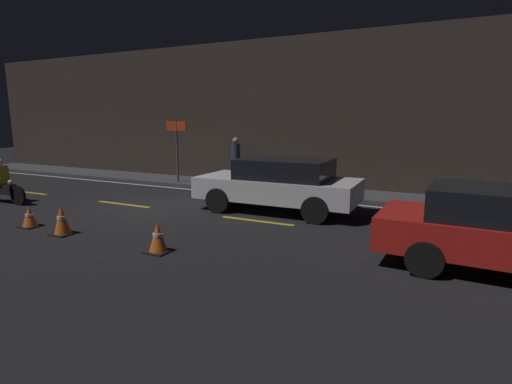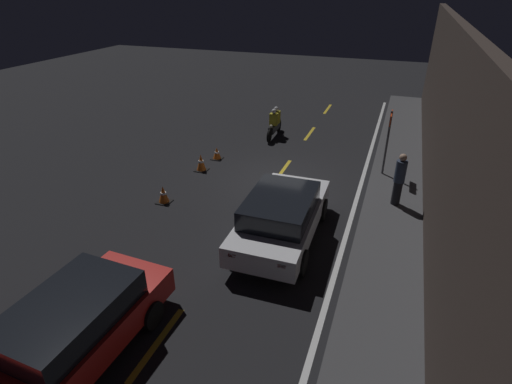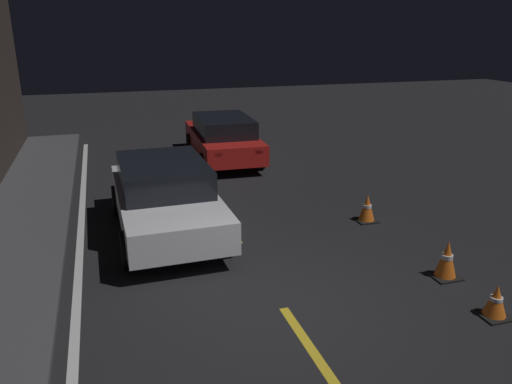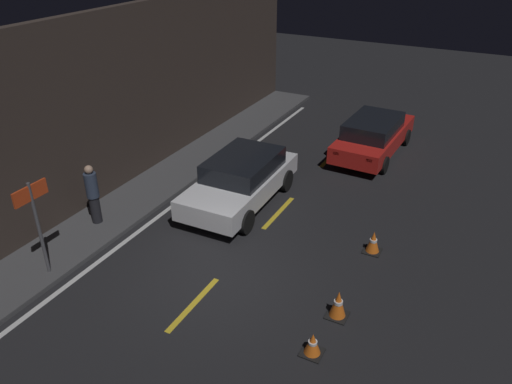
{
  "view_description": "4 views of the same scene",
  "coord_description": "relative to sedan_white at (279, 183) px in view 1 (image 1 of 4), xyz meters",
  "views": [
    {
      "loc": [
        7.82,
        -8.79,
        2.55
      ],
      "look_at": [
        3.64,
        -0.33,
        0.81
      ],
      "focal_mm": 28.0,
      "sensor_mm": 36.0,
      "label": 1
    },
    {
      "loc": [
        12.71,
        3.86,
        6.52
      ],
      "look_at": [
        3.28,
        0.43,
        1.23
      ],
      "focal_mm": 28.0,
      "sensor_mm": 36.0,
      "label": 2
    },
    {
      "loc": [
        -6.22,
        2.37,
        4.07
      ],
      "look_at": [
        2.63,
        -0.38,
        1.0
      ],
      "focal_mm": 35.0,
      "sensor_mm": 36.0,
      "label": 3
    },
    {
      "loc": [
        -8.02,
        -5.22,
        7.55
      ],
      "look_at": [
        2.75,
        0.36,
        0.97
      ],
      "focal_mm": 35.0,
      "sensor_mm": 36.0,
      "label": 4
    }
  ],
  "objects": [
    {
      "name": "shop_sign",
      "position": [
        -5.3,
        2.38,
        1.02
      ],
      "size": [
        0.9,
        0.08,
        2.4
      ],
      "color": "#4C4C51",
      "rests_on": "raised_curb"
    },
    {
      "name": "traffic_cone_near",
      "position": [
        -4.69,
        -4.18,
        -0.55
      ],
      "size": [
        0.44,
        0.44,
        0.5
      ],
      "color": "black",
      "rests_on": "ground"
    },
    {
      "name": "traffic_cone_far",
      "position": [
        -0.73,
        -4.28,
        -0.5
      ],
      "size": [
        0.45,
        0.45,
        0.6
      ],
      "color": "black",
      "rests_on": "ground"
    },
    {
      "name": "raised_curb",
      "position": [
        -3.57,
        2.9,
        -0.73
      ],
      "size": [
        28.0,
        1.83,
        0.12
      ],
      "color": "#424244",
      "rests_on": "ground"
    },
    {
      "name": "lane_dash_c",
      "position": [
        -4.57,
        -1.28,
        -0.79
      ],
      "size": [
        2.0,
        0.14,
        0.01
      ],
      "color": "gold",
      "rests_on": "ground"
    },
    {
      "name": "pedestrian",
      "position": [
        -3.03,
        2.95,
        0.22
      ],
      "size": [
        0.34,
        0.34,
        1.74
      ],
      "color": "black",
      "rests_on": "raised_curb"
    },
    {
      "name": "lane_solid_kerb",
      "position": [
        -3.57,
        1.73,
        -0.79
      ],
      "size": [
        25.2,
        0.14,
        0.01
      ],
      "color": "silver",
      "rests_on": "ground"
    },
    {
      "name": "lane_dash_b",
      "position": [
        -9.07,
        -1.28,
        -0.79
      ],
      "size": [
        2.0,
        0.14,
        0.01
      ],
      "color": "gold",
      "rests_on": "ground"
    },
    {
      "name": "ground_plane",
      "position": [
        -3.57,
        -1.28,
        -0.79
      ],
      "size": [
        56.0,
        56.0,
        0.0
      ],
      "primitive_type": "plane",
      "color": "black"
    },
    {
      "name": "sedan_white",
      "position": [
        0.0,
        0.0,
        0.0
      ],
      "size": [
        4.49,
        2.09,
        1.47
      ],
      "rotation": [
        0.0,
        0.0,
        3.16
      ],
      "color": "silver",
      "rests_on": "ground"
    },
    {
      "name": "building_front",
      "position": [
        -3.57,
        3.97,
        1.94
      ],
      "size": [
        28.0,
        0.3,
        5.46
      ],
      "color": "#382D28",
      "rests_on": "ground"
    },
    {
      "name": "lane_dash_e",
      "position": [
        4.43,
        -1.28,
        -0.79
      ],
      "size": [
        2.0,
        0.14,
        0.01
      ],
      "color": "gold",
      "rests_on": "ground"
    },
    {
      "name": "traffic_cone_mid",
      "position": [
        -3.44,
        -4.27,
        -0.47
      ],
      "size": [
        0.47,
        0.47,
        0.67
      ],
      "color": "black",
      "rests_on": "ground"
    },
    {
      "name": "lane_dash_d",
      "position": [
        -0.07,
        -1.28,
        -0.79
      ],
      "size": [
        2.0,
        0.14,
        0.01
      ],
      "color": "gold",
      "rests_on": "ground"
    }
  ]
}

